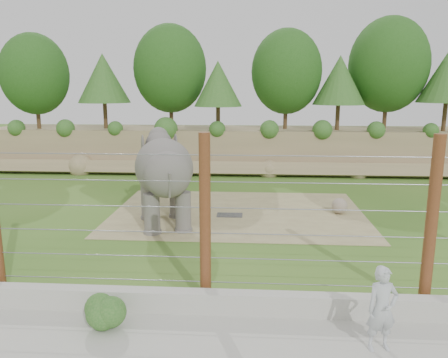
# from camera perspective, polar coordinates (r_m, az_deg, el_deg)

# --- Properties ---
(ground) EXTENTS (90.00, 90.00, 0.00)m
(ground) POSITION_cam_1_polar(r_m,az_deg,el_deg) (14.84, -0.52, -7.65)
(ground) COLOR #325F1B
(ground) RESTS_ON ground
(back_embankment) EXTENTS (30.00, 5.52, 8.77)m
(back_embankment) POSITION_cam_1_polar(r_m,az_deg,el_deg) (26.65, 2.82, 9.71)
(back_embankment) COLOR #877753
(back_embankment) RESTS_ON ground
(dirt_patch) EXTENTS (10.00, 7.00, 0.02)m
(dirt_patch) POSITION_cam_1_polar(r_m,az_deg,el_deg) (17.67, 1.84, -4.41)
(dirt_patch) COLOR #908156
(dirt_patch) RESTS_ON ground
(drain_grate) EXTENTS (1.00, 0.60, 0.03)m
(drain_grate) POSITION_cam_1_polar(r_m,az_deg,el_deg) (17.25, 0.75, -4.72)
(drain_grate) COLOR #262628
(drain_grate) RESTS_ON dirt_patch
(elephant) EXTENTS (2.92, 4.47, 3.34)m
(elephant) POSITION_cam_1_polar(r_m,az_deg,el_deg) (15.87, -7.80, -0.20)
(elephant) COLOR slate
(elephant) RESTS_ON ground
(stone_ball) EXTENTS (0.63, 0.63, 0.63)m
(stone_ball) POSITION_cam_1_polar(r_m,az_deg,el_deg) (18.01, 14.84, -3.41)
(stone_ball) COLOR gray
(stone_ball) RESTS_ON dirt_patch
(retaining_wall) EXTENTS (26.00, 0.35, 0.50)m
(retaining_wall) POSITION_cam_1_polar(r_m,az_deg,el_deg) (10.17, -2.71, -15.72)
(retaining_wall) COLOR beige
(retaining_wall) RESTS_ON ground
(barrier_fence) EXTENTS (20.26, 0.26, 4.00)m
(barrier_fence) POSITION_cam_1_polar(r_m,az_deg,el_deg) (9.96, -2.49, -5.41)
(barrier_fence) COLOR #502912
(barrier_fence) RESTS_ON ground
(walkway_shrub) EXTENTS (0.66, 0.66, 0.66)m
(walkway_shrub) POSITION_cam_1_polar(r_m,az_deg,el_deg) (9.85, -15.31, -16.53)
(walkway_shrub) COLOR #245F1D
(walkway_shrub) RESTS_ON walkway
(zookeeper) EXTENTS (0.69, 0.53, 1.68)m
(zookeeper) POSITION_cam_1_polar(r_m,az_deg,el_deg) (9.12, 19.93, -15.66)
(zookeeper) COLOR #ACB2B6
(zookeeper) RESTS_ON walkway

